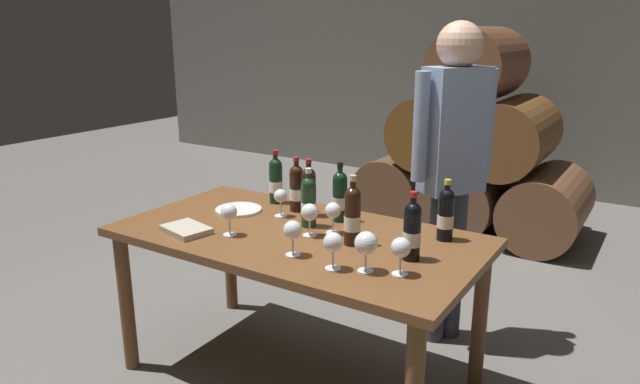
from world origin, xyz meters
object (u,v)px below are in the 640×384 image
wine_glass_1 (401,249)px  wine_bottle_3 (352,215)px  wine_bottle_1 (297,188)px  wine_glass_2 (281,197)px  wine_glass_0 (229,213)px  wine_bottle_7 (309,191)px  wine_glass_6 (293,231)px  wine_glass_3 (366,244)px  sommelier_presenting (453,156)px  wine_bottle_6 (309,201)px  wine_bottle_4 (276,180)px  wine_bottle_2 (446,214)px  wine_glass_7 (333,212)px  serving_plate (239,210)px  wine_glass_4 (309,214)px  wine_bottle_0 (340,196)px  wine_bottle_5 (412,230)px  wine_glass_5 (333,243)px  tasting_notebook (186,230)px  dining_table (297,251)px

wine_glass_1 → wine_bottle_3: bearing=149.6°
wine_bottle_1 → wine_glass_2: 0.12m
wine_bottle_3 → wine_glass_0: size_ratio=2.10×
wine_bottle_7 → wine_glass_6: size_ratio=1.92×
wine_glass_3 → wine_bottle_3: bearing=129.5°
sommelier_presenting → wine_glass_6: bearing=-108.2°
wine_bottle_6 → sommelier_presenting: size_ratio=0.17×
wine_bottle_4 → sommelier_presenting: 0.94m
wine_bottle_2 → wine_glass_7: wine_bottle_2 is taller
wine_glass_2 → serving_plate: bearing=-169.0°
wine_glass_4 → serving_plate: size_ratio=0.64×
wine_bottle_2 → wine_bottle_7: 0.71m
wine_bottle_6 → wine_glass_2: size_ratio=2.00×
wine_bottle_0 → wine_bottle_3: wine_bottle_3 is taller
wine_glass_1 → wine_glass_2: size_ratio=1.07×
wine_glass_2 → wine_bottle_2: bearing=8.8°
wine_glass_3 → wine_glass_6: (-0.33, -0.02, -0.01)m
wine_glass_6 → wine_glass_1: bearing=7.5°
wine_bottle_5 → wine_glass_3: bearing=-115.4°
wine_bottle_7 → wine_glass_2: bearing=-141.2°
wine_glass_4 → wine_glass_5: (0.29, -0.26, -0.00)m
wine_glass_1 → tasting_notebook: wine_glass_1 is taller
dining_table → sommelier_presenting: bearing=58.3°
dining_table → wine_glass_5: wine_glass_5 is taller
wine_bottle_4 → dining_table: bearing=-42.4°
wine_bottle_0 → wine_glass_2: (-0.29, -0.10, -0.03)m
wine_bottle_6 → wine_glass_5: (0.36, -0.38, -0.02)m
wine_glass_1 → wine_glass_6: 0.47m
wine_bottle_7 → wine_glass_6: 0.54m
wine_bottle_6 → wine_glass_3: bearing=-34.2°
wine_bottle_2 → wine_bottle_4: size_ratio=0.96×
wine_bottle_2 → wine_glass_6: size_ratio=1.83×
wine_bottle_5 → wine_glass_4: size_ratio=1.89×
dining_table → wine_bottle_3: wine_bottle_3 is taller
wine_glass_6 → tasting_notebook: size_ratio=0.70×
wine_bottle_0 → wine_glass_7: (0.06, -0.17, -0.02)m
wine_bottle_2 → wine_glass_1: (-0.01, -0.46, -0.01)m
wine_glass_2 → wine_bottle_0: bearing=19.2°
wine_glass_2 → wine_glass_7: wine_glass_7 is taller
tasting_notebook → wine_bottle_6: bearing=54.1°
wine_glass_3 → serving_plate: (-0.92, 0.33, -0.11)m
wine_glass_4 → wine_glass_6: size_ratio=1.00×
dining_table → sommelier_presenting: size_ratio=0.99×
wine_bottle_1 → tasting_notebook: bearing=-114.3°
wine_bottle_4 → tasting_notebook: (-0.07, -0.61, -0.11)m
wine_bottle_5 → wine_bottle_7: (-0.67, 0.26, 0.00)m
serving_plate → wine_glass_4: bearing=-12.7°
dining_table → serving_plate: size_ratio=7.08×
wine_bottle_6 → wine_glass_4: wine_bottle_6 is taller
wine_glass_1 → wine_glass_5: bearing=-159.7°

